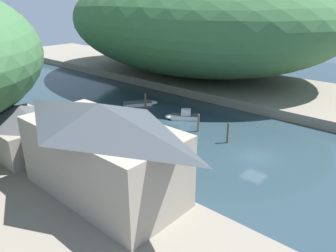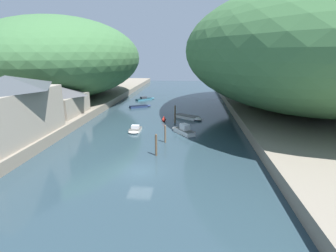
% 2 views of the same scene
% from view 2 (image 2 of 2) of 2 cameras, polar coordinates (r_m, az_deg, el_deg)
% --- Properties ---
extents(water_surface, '(130.00, 130.00, 0.00)m').
position_cam_2_polar(water_surface, '(55.99, -0.15, 3.33)').
color(water_surface, '#283D47').
rests_on(water_surface, ground).
extents(left_bank, '(22.00, 120.00, 1.46)m').
position_cam_2_polar(left_bank, '(62.95, -22.78, 4.15)').
color(left_bank, gray).
rests_on(left_bank, ground).
extents(right_bank, '(22.00, 120.00, 1.46)m').
position_cam_2_polar(right_bank, '(58.76, 24.16, 3.27)').
color(right_bank, gray).
rests_on(right_bank, ground).
extents(hillside_left, '(34.81, 48.73, 18.60)m').
position_cam_2_polar(hillside_left, '(69.19, -21.55, 13.59)').
color(hillside_left, '#3D6B3D').
rests_on(hillside_left, left_bank).
extents(hillside_right, '(43.23, 60.52, 21.76)m').
position_cam_2_polar(hillside_right, '(56.18, 27.25, 14.40)').
color(hillside_right, '#3D6B3D').
rests_on(hillside_right, right_bank).
extents(waterfront_building, '(7.26, 14.86, 7.81)m').
position_cam_2_polar(waterfront_building, '(37.65, -31.20, 3.61)').
color(waterfront_building, gray).
rests_on(waterfront_building, left_bank).
extents(boathouse_shed, '(7.11, 10.47, 4.90)m').
position_cam_2_polar(boathouse_shed, '(49.40, -22.34, 5.25)').
color(boathouse_shed, gray).
rests_on(boathouse_shed, left_bank).
extents(boat_cabin_cruiser, '(4.93, 4.96, 0.92)m').
position_cam_2_polar(boat_cabin_cruiser, '(69.80, -4.91, 5.93)').
color(boat_cabin_cruiser, teal).
rests_on(boat_cabin_cruiser, water_surface).
extents(boat_small_dinghy, '(1.73, 3.20, 0.93)m').
position_cam_2_polar(boat_small_dinghy, '(41.16, -7.22, -0.84)').
color(boat_small_dinghy, silver).
rests_on(boat_small_dinghy, water_surface).
extents(boat_white_cruiser, '(4.94, 3.63, 0.47)m').
position_cam_2_polar(boat_white_cruiser, '(59.93, -5.90, 4.28)').
color(boat_white_cruiser, navy).
rests_on(boat_white_cruiser, water_surface).
extents(boat_open_rowboat, '(5.71, 4.68, 0.55)m').
position_cam_2_polar(boat_open_rowboat, '(49.17, 4.68, 1.89)').
color(boat_open_rowboat, white).
rests_on(boat_open_rowboat, water_surface).
extents(boat_mid_channel, '(4.03, 4.81, 1.57)m').
position_cam_2_polar(boat_mid_channel, '(40.09, 3.16, -0.90)').
color(boat_mid_channel, white).
rests_on(boat_mid_channel, water_surface).
extents(mooring_post_nearest, '(0.27, 0.27, 2.71)m').
position_cam_2_polar(mooring_post_nearest, '(31.05, -2.61, -4.11)').
color(mooring_post_nearest, brown).
rests_on(mooring_post_nearest, water_surface).
extents(mooring_post_second, '(0.26, 0.26, 2.49)m').
position_cam_2_polar(mooring_post_second, '(35.61, -0.61, -1.70)').
color(mooring_post_second, brown).
rests_on(mooring_post_second, water_surface).
extents(mooring_post_fourth, '(0.27, 0.27, 3.19)m').
position_cam_2_polar(mooring_post_fourth, '(45.64, 1.54, 2.60)').
color(mooring_post_fourth, brown).
rests_on(mooring_post_fourth, water_surface).
extents(channel_buoy_near, '(0.71, 0.71, 1.07)m').
position_cam_2_polar(channel_buoy_near, '(46.81, -0.91, 1.43)').
color(channel_buoy_near, red).
rests_on(channel_buoy_near, water_surface).
extents(person_on_quay, '(0.31, 0.42, 1.69)m').
position_cam_2_polar(person_on_quay, '(42.64, -24.13, 1.46)').
color(person_on_quay, '#282D3D').
rests_on(person_on_quay, left_bank).
extents(person_by_boathouse, '(0.25, 0.40, 1.69)m').
position_cam_2_polar(person_by_boathouse, '(38.73, -27.52, -0.25)').
color(person_by_boathouse, '#282D3D').
rests_on(person_by_boathouse, left_bank).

